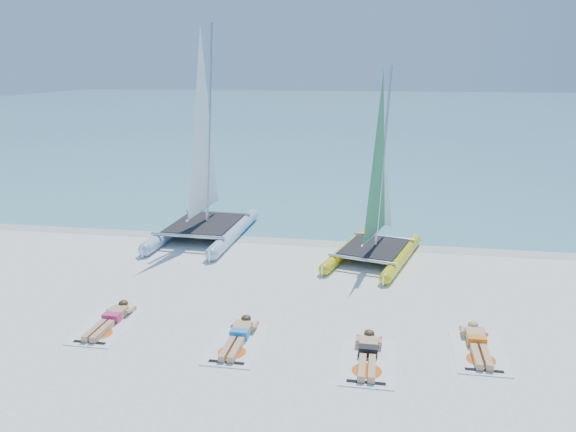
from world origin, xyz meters
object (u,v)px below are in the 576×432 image
object	(u,v)px
towel_d	(478,351)
catamaran_yellow	(380,196)
towel_a	(107,327)
towel_c	(367,362)
sunbather_d	(477,342)
sunbather_c	(368,352)
catamaran_blue	(204,173)
sunbather_b	(239,335)
towel_b	(237,344)
sunbather_a	(111,318)

from	to	relation	value
towel_d	catamaran_yellow	bearing A→B (deg)	110.18
catamaran_yellow	towel_a	size ratio (longest dim) A/B	3.09
towel_c	sunbather_d	xyz separation A→B (m)	(2.15, 0.98, 0.11)
sunbather_c	catamaran_blue	bearing A→B (deg)	127.61
sunbather_b	sunbather_d	world-z (taller)	same
sunbather_c	towel_a	bearing A→B (deg)	176.39
towel_b	sunbather_d	distance (m)	4.85
sunbather_d	towel_b	bearing A→B (deg)	-171.43
sunbather_a	sunbather_c	world-z (taller)	same
towel_c	sunbather_d	distance (m)	2.36
catamaran_yellow	towel_d	bearing A→B (deg)	-55.42
towel_c	sunbather_c	xyz separation A→B (m)	(0.00, 0.19, 0.11)
towel_b	sunbather_c	bearing A→B (deg)	-1.36
towel_d	towel_b	bearing A→B (deg)	-173.68
towel_a	towel_d	distance (m)	7.78
catamaran_blue	sunbather_c	size ratio (longest dim) A/B	4.11
sunbather_b	sunbather_c	distance (m)	2.66
towel_d	sunbather_b	bearing A→B (deg)	-175.96
sunbather_b	towel_d	bearing A→B (deg)	4.04
catamaran_yellow	sunbather_c	xyz separation A→B (m)	(-0.05, -6.29, -1.68)
towel_b	catamaran_yellow	bearing A→B (deg)	66.53
sunbather_b	towel_b	bearing A→B (deg)	-90.00
sunbather_a	towel_a	bearing A→B (deg)	-90.00
towel_c	sunbather_c	bearing A→B (deg)	90.00
catamaran_yellow	sunbather_a	bearing A→B (deg)	-120.27
sunbather_b	sunbather_a	bearing A→B (deg)	174.40
sunbather_b	sunbather_c	size ratio (longest dim) A/B	1.00
catamaran_yellow	towel_c	size ratio (longest dim) A/B	3.09
towel_a	sunbather_b	distance (m)	2.98
catamaran_yellow	towel_d	xyz separation A→B (m)	(2.09, -5.70, -1.79)
sunbather_b	sunbather_c	bearing A→B (deg)	-5.49
towel_a	towel_d	world-z (taller)	same
towel_d	catamaran_blue	bearing A→B (deg)	139.16
sunbather_d	towel_a	bearing A→B (deg)	-176.83
sunbather_c	towel_d	world-z (taller)	sunbather_c
catamaran_yellow	sunbather_a	size ratio (longest dim) A/B	3.31
towel_c	towel_d	xyz separation A→B (m)	(2.15, 0.79, 0.00)
towel_a	sunbather_c	size ratio (longest dim) A/B	1.07
towel_c	sunbather_d	world-z (taller)	sunbather_d
towel_b	towel_c	world-z (taller)	same
towel_a	sunbather_a	distance (m)	0.22
catamaran_yellow	towel_b	bearing A→B (deg)	-99.06
sunbather_a	catamaran_yellow	bearing A→B (deg)	45.32
catamaran_blue	towel_b	xyz separation A→B (m)	(3.00, -7.27, -2.11)
towel_a	sunbather_d	distance (m)	7.79
sunbather_b	sunbather_c	world-z (taller)	same
sunbather_a	sunbather_d	bearing A→B (deg)	1.76
towel_d	towel_c	bearing A→B (deg)	-159.88
sunbather_a	sunbather_d	size ratio (longest dim) A/B	1.00
catamaran_yellow	towel_a	world-z (taller)	catamaran_yellow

